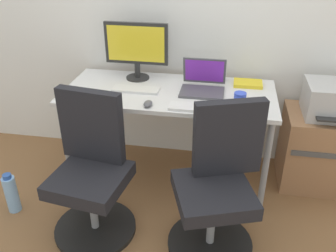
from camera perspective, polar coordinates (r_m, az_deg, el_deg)
ground_plane at (r=3.04m, az=0.16°, el=-7.67°), size 5.28×5.28×0.00m
back_wall at (r=2.90m, az=1.69°, el=18.79°), size 4.40×0.04×2.60m
desk at (r=2.69m, az=0.18°, el=4.08°), size 1.52×0.68×0.75m
office_chair_left at (r=2.39m, az=-11.81°, el=-7.16°), size 0.54×0.54×0.94m
office_chair_right at (r=2.25m, az=7.73°, el=-9.35°), size 0.56×0.56×0.94m
side_cabinet at (r=3.05m, az=22.68°, el=-3.35°), size 0.58×0.47×0.59m
printer at (r=2.86m, az=24.23°, el=3.72°), size 0.38×0.40×0.24m
water_bottle_on_floor at (r=2.84m, az=-23.20°, el=-9.62°), size 0.09×0.09×0.31m
desktop_monitor at (r=2.81m, az=-4.93°, el=12.15°), size 0.48×0.18×0.43m
open_laptop at (r=2.66m, az=5.47°, el=6.63°), size 0.31×0.28×0.22m
keyboard_by_monitor at (r=2.67m, az=-5.03°, el=5.68°), size 0.34×0.12×0.02m
keyboard_by_laptop at (r=2.39m, az=4.20°, el=2.89°), size 0.34×0.12×0.02m
mouse_by_monitor at (r=2.53m, az=-11.59°, el=4.06°), size 0.06×0.10×0.03m
mouse_by_laptop at (r=2.43m, az=-3.13°, el=3.49°), size 0.06×0.10×0.03m
coffee_mug at (r=2.46m, az=11.12°, el=4.10°), size 0.08×0.08×0.09m
pen_cup at (r=2.85m, az=8.21°, el=8.00°), size 0.07×0.07×0.10m
notebook at (r=2.82m, az=12.33°, el=6.49°), size 0.21×0.15×0.03m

